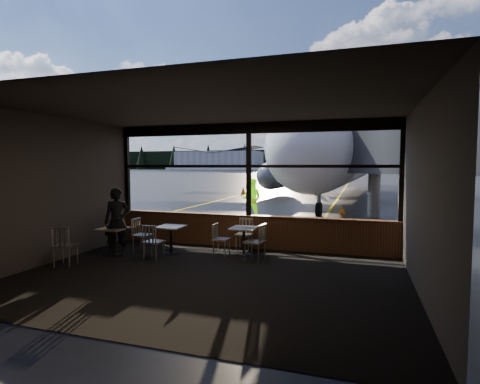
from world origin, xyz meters
The scene contains 33 objects.
ground_plane centered at (0.00, 120.00, 0.00)m, with size 520.00×520.00×0.00m, color black.
carpet_floor centered at (0.00, -3.00, 0.01)m, with size 8.00×6.00×0.01m, color black.
ceiling centered at (0.00, -3.00, 3.50)m, with size 8.00×6.00×0.04m, color #38332D.
wall_left centered at (-4.00, -3.00, 1.75)m, with size 0.04×6.00×3.50m, color #463E38.
wall_right centered at (4.00, -3.00, 1.75)m, with size 0.04×6.00×3.50m, color #463E38.
wall_back centered at (0.00, -6.00, 1.75)m, with size 8.00×0.04×3.50m, color #463E38.
window_sill centered at (0.00, 0.00, 0.45)m, with size 8.00×0.28×0.90m, color #4A2816.
window_header centered at (0.00, 0.00, 3.35)m, with size 8.00×0.18×0.30m, color black.
mullion_left centered at (-3.95, 0.00, 2.20)m, with size 0.12×0.12×2.60m, color black.
mullion_centre centered at (0.00, 0.00, 2.20)m, with size 0.12×0.12×2.60m, color black.
mullion_right centered at (3.95, 0.00, 2.20)m, with size 0.12×0.12×2.60m, color black.
window_transom centered at (0.00, 0.00, 2.30)m, with size 8.00×0.10×0.08m, color black.
airliner centered at (1.92, 19.54, 5.55)m, with size 30.30×36.36×11.11m, color white, non-canonical shape.
jet_bridge centered at (3.60, 5.50, 2.49)m, with size 9.34×11.41×4.98m, color #28292B, non-canonical shape.
cafe_table_near centered at (0.13, -0.88, 0.36)m, with size 0.66×0.66×0.72m, color gray, non-canonical shape.
cafe_table_mid centered at (-1.74, -1.32, 0.37)m, with size 0.67×0.67×0.73m, color gray, non-canonical shape.
cafe_table_left centered at (-3.04, -1.98, 0.36)m, with size 0.66×0.66×0.72m, color #A29B95, non-canonical shape.
chair_near_e centered at (0.57, -1.39, 0.46)m, with size 0.50×0.50×0.93m, color #ABA79A, non-canonical shape.
chair_near_w centered at (-0.41, -1.08, 0.41)m, with size 0.45×0.45×0.82m, color #BDB7AB, non-canonical shape.
chair_near_n centered at (-0.01, -0.41, 0.44)m, with size 0.48×0.48×0.88m, color #BBB6A9, non-canonical shape.
chair_mid_s centered at (-1.80, -2.08, 0.45)m, with size 0.49×0.49×0.90m, color #B4AFA3, non-canonical shape.
chair_mid_w centered at (-2.52, -1.45, 0.46)m, with size 0.50×0.50×0.92m, color #B5B0A3, non-canonical shape.
chair_left_s centered at (-3.46, -3.16, 0.47)m, with size 0.51×0.51×0.94m, color beige, non-canonical shape.
passenger centered at (-2.91, -1.98, 0.88)m, with size 0.64×0.42×1.76m, color black.
ground_crew centered at (-1.45, 5.34, 0.89)m, with size 0.86×0.67×1.77m, color #BFF219.
cone_nose centered at (2.19, 8.42, 0.21)m, with size 0.31×0.31×0.43m, color #E64E07.
cone_wing centered at (-6.22, 19.44, 0.27)m, with size 0.39×0.39×0.55m, color #FD5408.
hangar_left centered at (-70.00, 180.00, 5.50)m, with size 45.00×18.00×11.00m, color silver, non-canonical shape.
hangar_mid centered at (0.00, 185.00, 5.00)m, with size 38.00×15.00×10.00m, color silver, non-canonical shape.
fuel_tank_a centered at (-30.00, 182.00, 3.00)m, with size 8.00×8.00×6.00m, color silver.
fuel_tank_b centered at (-20.00, 182.00, 3.00)m, with size 8.00×8.00×6.00m, color silver.
fuel_tank_c centered at (-10.00, 182.00, 3.00)m, with size 8.00×8.00×6.00m, color silver.
treeline centered at (0.00, 210.00, 6.00)m, with size 360.00×3.00×12.00m, color black.
Camera 1 is at (2.96, -10.02, 2.31)m, focal length 28.00 mm.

